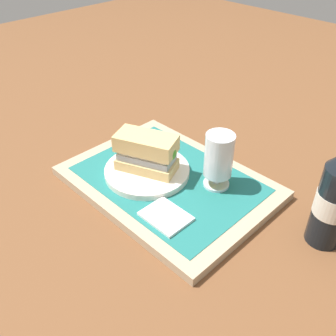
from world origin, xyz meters
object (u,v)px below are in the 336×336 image
(sandwich, at_px, (148,153))
(plate, at_px, (147,171))
(beer_bottle, at_px, (336,197))
(beer_glass, at_px, (219,158))

(sandwich, bearing_deg, plate, -180.00)
(beer_bottle, bearing_deg, plate, -162.55)
(beer_glass, bearing_deg, beer_bottle, 8.96)
(plate, bearing_deg, beer_bottle, 17.45)
(plate, height_order, beer_bottle, beer_bottle)
(sandwich, bearing_deg, beer_glass, 7.19)
(sandwich, height_order, beer_glass, beer_glass)
(sandwich, xyz_separation_m, beer_glass, (0.13, 0.08, 0.01))
(plate, bearing_deg, sandwich, 23.12)
(plate, xyz_separation_m, sandwich, (0.00, 0.00, 0.05))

